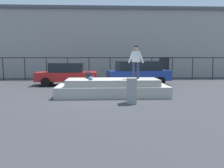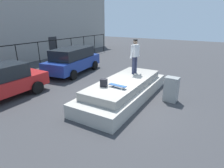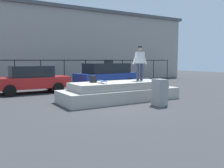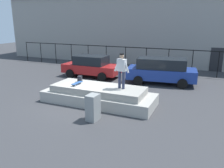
% 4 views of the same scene
% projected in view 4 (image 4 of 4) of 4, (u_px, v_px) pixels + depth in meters
% --- Properties ---
extents(ground_plane, '(60.00, 60.00, 0.00)m').
position_uv_depth(ground_plane, '(85.00, 102.00, 12.19)').
color(ground_plane, '#38383A').
extents(concrete_ledge, '(5.89, 2.16, 0.92)m').
position_uv_depth(concrete_ledge, '(98.00, 95.00, 11.95)').
color(concrete_ledge, '#ADA89E').
rests_on(concrete_ledge, ground_plane).
extents(skateboarder, '(0.84, 0.31, 1.75)m').
position_uv_depth(skateboarder, '(122.00, 69.00, 11.13)').
color(skateboarder, '#2D334C').
rests_on(skateboarder, concrete_ledge).
extents(skateboard, '(0.27, 0.80, 0.12)m').
position_uv_depth(skateboard, '(77.00, 83.00, 12.01)').
color(skateboard, '#264C8C').
rests_on(skateboard, concrete_ledge).
extents(backpack, '(0.27, 0.32, 0.34)m').
position_uv_depth(backpack, '(80.00, 79.00, 12.55)').
color(backpack, black).
rests_on(backpack, concrete_ledge).
extents(car_red_sedan_near, '(4.34, 2.03, 1.63)m').
position_uv_depth(car_red_sedan_near, '(91.00, 66.00, 17.42)').
color(car_red_sedan_near, '#B21E1E').
rests_on(car_red_sedan_near, ground_plane).
extents(car_blue_hatchback_mid, '(4.76, 2.52, 1.75)m').
position_uv_depth(car_blue_hatchback_mid, '(161.00, 70.00, 15.54)').
color(car_blue_hatchback_mid, navy).
rests_on(car_blue_hatchback_mid, ground_plane).
extents(utility_box, '(0.48, 0.63, 1.15)m').
position_uv_depth(utility_box, '(93.00, 107.00, 9.84)').
color(utility_box, gray).
rests_on(utility_box, ground_plane).
extents(fence_row, '(24.06, 0.06, 2.01)m').
position_uv_depth(fence_row, '(136.00, 55.00, 19.50)').
color(fence_row, black).
rests_on(fence_row, ground_plane).
extents(warehouse_building, '(32.39, 7.93, 6.84)m').
position_uv_depth(warehouse_building, '(154.00, 28.00, 24.33)').
color(warehouse_building, gray).
rests_on(warehouse_building, ground_plane).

